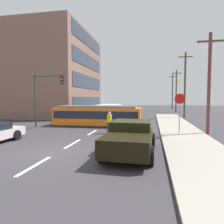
{
  "coord_description": "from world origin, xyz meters",
  "views": [
    {
      "loc": [
        4.54,
        -9.17,
        2.69
      ],
      "look_at": [
        1.15,
        8.14,
        1.48
      ],
      "focal_mm": 32.58,
      "sensor_mm": 36.0,
      "label": 1
    }
  ],
  "objects": [
    {
      "name": "ground_plane",
      "position": [
        0.0,
        10.0,
        0.0
      ],
      "size": [
        120.0,
        120.0,
        0.0
      ],
      "primitive_type": "plane",
      "color": "#37333A"
    },
    {
      "name": "sidewalk_curb_right",
      "position": [
        6.8,
        6.0,
        0.07
      ],
      "size": [
        3.2,
        36.0,
        0.14
      ],
      "primitive_type": "cube",
      "color": "#9C9587",
      "rests_on": "ground"
    },
    {
      "name": "lane_stripe_0",
      "position": [
        0.0,
        -2.0,
        0.01
      ],
      "size": [
        0.16,
        2.4,
        0.01
      ],
      "primitive_type": "cube",
      "color": "silver",
      "rests_on": "ground"
    },
    {
      "name": "lane_stripe_1",
      "position": [
        0.0,
        2.0,
        0.01
      ],
      "size": [
        0.16,
        2.4,
        0.01
      ],
      "primitive_type": "cube",
      "color": "silver",
      "rests_on": "ground"
    },
    {
      "name": "lane_stripe_2",
      "position": [
        0.0,
        6.0,
        0.01
      ],
      "size": [
        0.16,
        2.4,
        0.01
      ],
      "primitive_type": "cube",
      "color": "silver",
      "rests_on": "ground"
    },
    {
      "name": "lane_stripe_3",
      "position": [
        0.0,
        15.75,
        0.01
      ],
      "size": [
        0.16,
        2.4,
        0.01
      ],
      "primitive_type": "cube",
      "color": "silver",
      "rests_on": "ground"
    },
    {
      "name": "lane_stripe_4",
      "position": [
        0.0,
        21.75,
        0.01
      ],
      "size": [
        0.16,
        2.4,
        0.01
      ],
      "primitive_type": "cube",
      "color": "silver",
      "rests_on": "ground"
    },
    {
      "name": "corner_building",
      "position": [
        -13.79,
        21.13,
        6.4
      ],
      "size": [
        17.45,
        15.43,
        12.8
      ],
      "color": "#826051",
      "rests_on": "ground"
    },
    {
      "name": "streetcar_tram",
      "position": [
        -0.59,
        9.75,
        1.01
      ],
      "size": [
        8.27,
        2.69,
        1.96
      ],
      "color": "orange",
      "rests_on": "ground"
    },
    {
      "name": "city_bus",
      "position": [
        -0.8,
        16.0,
        1.08
      ],
      "size": [
        2.62,
        5.64,
        1.88
      ],
      "color": "#A9BAB6",
      "rests_on": "ground"
    },
    {
      "name": "pedestrian_crossing",
      "position": [
        1.41,
        5.86,
        0.94
      ],
      "size": [
        0.46,
        0.36,
        1.67
      ],
      "color": "#253C52",
      "rests_on": "ground"
    },
    {
      "name": "pickup_truck_parked",
      "position": [
        3.56,
        0.5,
        0.8
      ],
      "size": [
        2.38,
        5.05,
        1.55
      ],
      "color": "black",
      "rests_on": "ground"
    },
    {
      "name": "parked_sedan_mid",
      "position": [
        -5.03,
        13.71,
        0.62
      ],
      "size": [
        2.13,
        4.39,
        1.19
      ],
      "color": "maroon",
      "rests_on": "ground"
    },
    {
      "name": "parked_sedan_far",
      "position": [
        -5.44,
        19.42,
        0.62
      ],
      "size": [
        2.03,
        4.39,
        1.19
      ],
      "color": "#223699",
      "rests_on": "ground"
    },
    {
      "name": "stop_sign",
      "position": [
        6.54,
        6.26,
        2.19
      ],
      "size": [
        0.76,
        0.07,
        2.88
      ],
      "color": "gray",
      "rests_on": "sidewalk_curb_right"
    },
    {
      "name": "traffic_light_mast",
      "position": [
        -4.96,
        8.04,
        3.45
      ],
      "size": [
        2.96,
        0.33,
        4.91
      ],
      "color": "#333333",
      "rests_on": "ground"
    },
    {
      "name": "utility_pole_near",
      "position": [
        8.61,
        6.75,
        3.86
      ],
      "size": [
        1.8,
        0.24,
        7.36
      ],
      "color": "brown",
      "rests_on": "ground"
    },
    {
      "name": "utility_pole_mid",
      "position": [
        8.88,
        19.63,
        4.57
      ],
      "size": [
        1.8,
        0.24,
        8.78
      ],
      "color": "#4A462B",
      "rests_on": "ground"
    },
    {
      "name": "utility_pole_far",
      "position": [
        9.03,
        30.78,
        4.15
      ],
      "size": [
        1.8,
        0.24,
        7.95
      ],
      "color": "brown",
      "rests_on": "ground"
    },
    {
      "name": "utility_pole_distant",
      "position": [
        9.35,
        41.34,
        4.37
      ],
      "size": [
        1.8,
        0.24,
        8.37
      ],
      "color": "#4C3922",
      "rests_on": "ground"
    }
  ]
}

